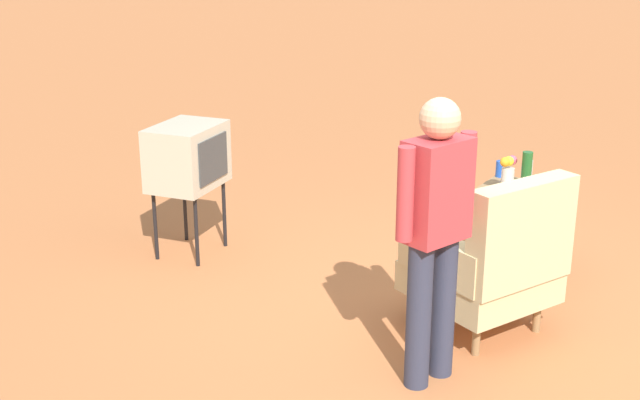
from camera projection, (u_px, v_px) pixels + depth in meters
ground_plane at (453, 328)px, 5.41m from camera, size 60.00×60.00×0.00m
armchair at (492, 260)px, 5.20m from camera, size 1.01×1.02×1.06m
side_table at (519, 203)px, 6.05m from camera, size 0.56×0.56×0.66m
tv_on_stand at (188, 157)px, 6.38m from camera, size 0.67×0.54×1.03m
person_standing at (435, 226)px, 4.52m from camera, size 0.55×0.32×1.64m
bottle_short_clear at (528, 173)px, 6.05m from camera, size 0.06×0.06×0.20m
soda_can_blue at (500, 169)px, 6.30m from camera, size 0.07×0.07×0.12m
bottle_wine_green at (526, 174)px, 5.83m from camera, size 0.07×0.07×0.32m
flower_vase at (508, 172)px, 5.91m from camera, size 0.15×0.10×0.27m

